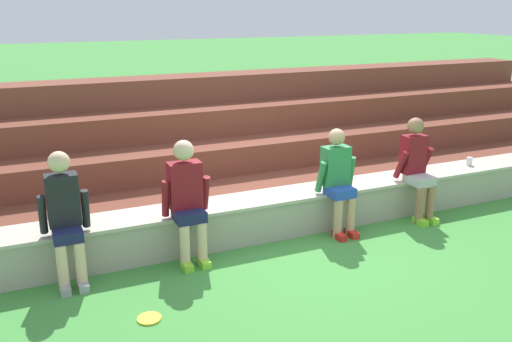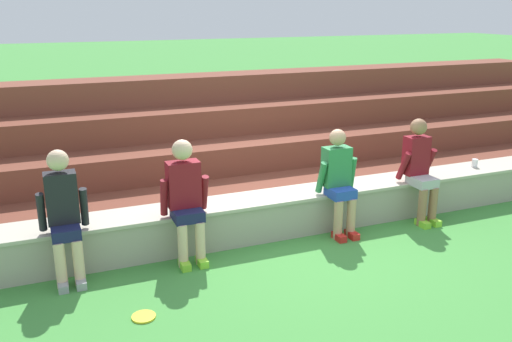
{
  "view_description": "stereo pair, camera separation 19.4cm",
  "coord_description": "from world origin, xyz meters",
  "px_view_note": "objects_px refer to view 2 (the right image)",
  "views": [
    {
      "loc": [
        -3.08,
        -5.53,
        2.77
      ],
      "look_at": [
        -0.5,
        0.26,
        0.85
      ],
      "focal_mm": 38.5,
      "sensor_mm": 36.0,
      "label": 1
    },
    {
      "loc": [
        -2.91,
        -5.61,
        2.77
      ],
      "look_at": [
        -0.5,
        0.26,
        0.85
      ],
      "focal_mm": 38.5,
      "sensor_mm": 36.0,
      "label": 2
    }
  ],
  "objects_px": {
    "person_far_left": "(64,213)",
    "plastic_cup_right_end": "(475,163)",
    "person_right_of_center": "(420,168)",
    "water_bottle_center_gap": "(345,177)",
    "person_center": "(339,180)",
    "frisbee": "(144,317)",
    "person_left_of_center": "(186,197)"
  },
  "relations": [
    {
      "from": "person_right_of_center",
      "to": "plastic_cup_right_end",
      "type": "relative_size",
      "value": 11.41
    },
    {
      "from": "person_left_of_center",
      "to": "water_bottle_center_gap",
      "type": "relative_size",
      "value": 6.28
    },
    {
      "from": "person_right_of_center",
      "to": "plastic_cup_right_end",
      "type": "height_order",
      "value": "person_right_of_center"
    },
    {
      "from": "person_right_of_center",
      "to": "plastic_cup_right_end",
      "type": "xyz_separation_m",
      "value": [
        1.25,
        0.32,
        -0.16
      ]
    },
    {
      "from": "person_far_left",
      "to": "frisbee",
      "type": "distance_m",
      "value": 1.41
    },
    {
      "from": "plastic_cup_right_end",
      "to": "frisbee",
      "type": "height_order",
      "value": "plastic_cup_right_end"
    },
    {
      "from": "person_left_of_center",
      "to": "water_bottle_center_gap",
      "type": "xyz_separation_m",
      "value": [
        2.25,
        0.35,
        -0.14
      ]
    },
    {
      "from": "person_far_left",
      "to": "frisbee",
      "type": "relative_size",
      "value": 6.19
    },
    {
      "from": "person_far_left",
      "to": "person_right_of_center",
      "type": "xyz_separation_m",
      "value": [
        4.46,
        -0.01,
        -0.02
      ]
    },
    {
      "from": "person_far_left",
      "to": "plastic_cup_right_end",
      "type": "relative_size",
      "value": 11.64
    },
    {
      "from": "person_far_left",
      "to": "person_left_of_center",
      "type": "relative_size",
      "value": 1.01
    },
    {
      "from": "person_center",
      "to": "frisbee",
      "type": "relative_size",
      "value": 5.92
    },
    {
      "from": "person_left_of_center",
      "to": "plastic_cup_right_end",
      "type": "xyz_separation_m",
      "value": [
        4.43,
        0.32,
        -0.18
      ]
    },
    {
      "from": "person_right_of_center",
      "to": "water_bottle_center_gap",
      "type": "relative_size",
      "value": 6.19
    },
    {
      "from": "plastic_cup_right_end",
      "to": "person_left_of_center",
      "type": "bearing_deg",
      "value": -175.84
    },
    {
      "from": "person_far_left",
      "to": "person_right_of_center",
      "type": "height_order",
      "value": "person_far_left"
    },
    {
      "from": "person_left_of_center",
      "to": "person_right_of_center",
      "type": "bearing_deg",
      "value": 0.12
    },
    {
      "from": "frisbee",
      "to": "person_left_of_center",
      "type": "bearing_deg",
      "value": 55.72
    },
    {
      "from": "plastic_cup_right_end",
      "to": "frisbee",
      "type": "relative_size",
      "value": 0.53
    },
    {
      "from": "person_center",
      "to": "frisbee",
      "type": "distance_m",
      "value": 2.95
    },
    {
      "from": "person_right_of_center",
      "to": "frisbee",
      "type": "relative_size",
      "value": 6.07
    },
    {
      "from": "water_bottle_center_gap",
      "to": "plastic_cup_right_end",
      "type": "bearing_deg",
      "value": -0.77
    },
    {
      "from": "person_right_of_center",
      "to": "frisbee",
      "type": "bearing_deg",
      "value": -164.83
    },
    {
      "from": "water_bottle_center_gap",
      "to": "person_left_of_center",
      "type": "bearing_deg",
      "value": -171.15
    },
    {
      "from": "person_right_of_center",
      "to": "water_bottle_center_gap",
      "type": "bearing_deg",
      "value": 159.58
    },
    {
      "from": "person_left_of_center",
      "to": "person_right_of_center",
      "type": "relative_size",
      "value": 1.01
    },
    {
      "from": "person_far_left",
      "to": "person_left_of_center",
      "type": "bearing_deg",
      "value": -0.69
    },
    {
      "from": "plastic_cup_right_end",
      "to": "frisbee",
      "type": "distance_m",
      "value": 5.35
    },
    {
      "from": "person_left_of_center",
      "to": "person_right_of_center",
      "type": "xyz_separation_m",
      "value": [
        3.18,
        0.01,
        -0.02
      ]
    },
    {
      "from": "person_left_of_center",
      "to": "person_right_of_center",
      "type": "distance_m",
      "value": 3.18
    },
    {
      "from": "person_center",
      "to": "frisbee",
      "type": "xyz_separation_m",
      "value": [
        -2.67,
        -1.05,
        -0.7
      ]
    },
    {
      "from": "person_far_left",
      "to": "water_bottle_center_gap",
      "type": "height_order",
      "value": "person_far_left"
    }
  ]
}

